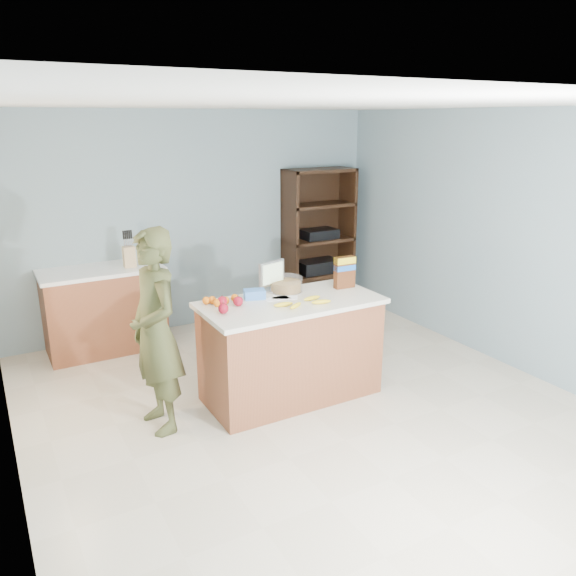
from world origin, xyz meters
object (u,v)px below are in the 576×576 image
person (156,332)px  tv (272,274)px  shelving_unit (317,242)px  cereal_box (345,270)px  counter_peninsula (291,353)px

person → tv: 1.21m
shelving_unit → tv: shelving_unit is taller
tv → shelving_unit: bearing=47.9°
shelving_unit → cereal_box: shelving_unit is taller
counter_peninsula → person: person is taller
person → tv: bearing=96.6°
shelving_unit → person: 3.37m
counter_peninsula → shelving_unit: (1.55, 2.05, 0.45)m
shelving_unit → cereal_box: size_ratio=6.17×
tv → cereal_box: bearing=-19.5°
person → shelving_unit: bearing=120.3°
person → cereal_box: 1.81m
person → cereal_box: person is taller
tv → counter_peninsula: bearing=-87.1°
shelving_unit → tv: size_ratio=6.38×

